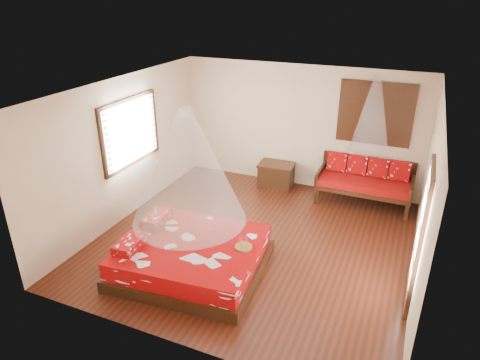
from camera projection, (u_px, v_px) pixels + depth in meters
room at (255, 171)px, 7.37m from camera, size 5.54×5.54×2.84m
bed at (191, 256)px, 7.05m from camera, size 2.44×2.24×0.65m
daybed at (365, 180)px, 9.15m from camera, size 1.97×0.88×0.98m
storage_chest at (276, 174)px, 10.03m from camera, size 0.83×0.63×0.55m
shutter_panel at (375, 114)px, 8.86m from camera, size 1.52×0.06×1.32m
window_left at (131, 132)px, 8.38m from camera, size 0.10×1.74×1.34m
glazed_door at (419, 238)px, 6.03m from camera, size 0.08×1.02×2.16m
wine_tray at (244, 245)px, 6.79m from camera, size 0.28×0.28×0.22m
mosquito_net_main at (187, 166)px, 6.38m from camera, size 1.78×1.78×1.80m
mosquito_net_daybed at (373, 114)px, 8.43m from camera, size 0.79×0.79×1.50m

